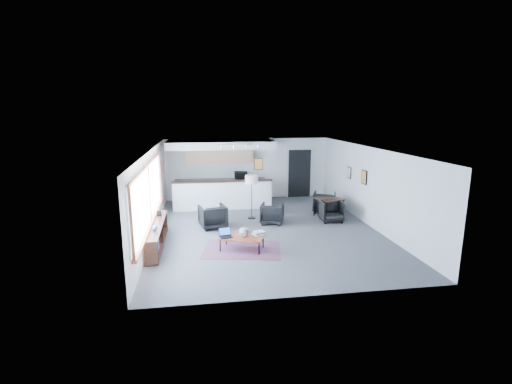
{
  "coord_description": "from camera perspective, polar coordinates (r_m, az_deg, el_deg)",
  "views": [
    {
      "loc": [
        -2.04,
        -11.29,
        3.75
      ],
      "look_at": [
        -0.25,
        0.4,
        1.16
      ],
      "focal_mm": 26.0,
      "sensor_mm": 36.0,
      "label": 1
    }
  ],
  "objects": [
    {
      "name": "armchair_left",
      "position": [
        12.2,
        -6.69,
        -3.58
      ],
      "size": [
        0.96,
        0.92,
        0.83
      ],
      "primitive_type": "imported",
      "rotation": [
        0.0,
        0.0,
        3.37
      ],
      "color": "black",
      "rests_on": "floor"
    },
    {
      "name": "coaster",
      "position": [
        10.08,
        -1.42,
        -7.14
      ],
      "size": [
        0.1,
        0.1,
        0.01
      ],
      "rotation": [
        0.0,
        0.0,
        0.03
      ],
      "color": "#E5590C",
      "rests_on": "coffee_table"
    },
    {
      "name": "dining_chair_near",
      "position": [
        13.08,
        11.54,
        -3.04
      ],
      "size": [
        0.68,
        0.64,
        0.67
      ],
      "primitive_type": "imported",
      "rotation": [
        0.0,
        0.0,
        -0.05
      ],
      "color": "black",
      "rests_on": "floor"
    },
    {
      "name": "doorway",
      "position": [
        16.52,
        6.66,
        2.95
      ],
      "size": [
        1.1,
        0.12,
        2.15
      ],
      "color": "black",
      "rests_on": "room"
    },
    {
      "name": "kilim_rug",
      "position": [
        10.37,
        -2.15,
        -8.83
      ],
      "size": [
        2.34,
        1.8,
        0.01
      ],
      "rotation": [
        0.0,
        0.0,
        -0.19
      ],
      "color": "#542D42",
      "rests_on": "floor"
    },
    {
      "name": "dining_chair_far",
      "position": [
        14.23,
        10.47,
        -1.65
      ],
      "size": [
        0.89,
        0.86,
        0.71
      ],
      "primitive_type": "imported",
      "rotation": [
        0.0,
        0.0,
        2.75
      ],
      "color": "black",
      "rests_on": "floor"
    },
    {
      "name": "ceramic_pot",
      "position": [
        10.16,
        -1.84,
        -6.18
      ],
      "size": [
        0.28,
        0.28,
        0.28
      ],
      "rotation": [
        0.0,
        0.0,
        0.4
      ],
      "color": "gray",
      "rests_on": "coffee_table"
    },
    {
      "name": "coffee_table",
      "position": [
        10.25,
        -2.17,
        -7.01
      ],
      "size": [
        1.32,
        1.02,
        0.38
      ],
      "rotation": [
        0.0,
        0.0,
        -0.38
      ],
      "color": "maroon",
      "rests_on": "floor"
    },
    {
      "name": "armchair_right",
      "position": [
        12.61,
        2.5,
        -3.17
      ],
      "size": [
        0.92,
        0.89,
        0.75
      ],
      "primitive_type": "imported",
      "rotation": [
        0.0,
        0.0,
        2.8
      ],
      "color": "black",
      "rests_on": "floor"
    },
    {
      "name": "book_stack",
      "position": [
        10.37,
        0.49,
        -6.31
      ],
      "size": [
        0.4,
        0.36,
        0.1
      ],
      "rotation": [
        0.0,
        0.0,
        0.32
      ],
      "color": "silver",
      "rests_on": "coffee_table"
    },
    {
      "name": "floor_lamp",
      "position": [
        12.96,
        -0.69,
        1.71
      ],
      "size": [
        0.48,
        0.48,
        1.56
      ],
      "rotation": [
        0.0,
        0.0,
        -0.06
      ],
      "color": "black",
      "rests_on": "floor"
    },
    {
      "name": "window",
      "position": [
        10.73,
        -16.11,
        -0.48
      ],
      "size": [
        0.1,
        5.95,
        1.66
      ],
      "color": "#8CBFFF",
      "rests_on": "room"
    },
    {
      "name": "wall_art_upper",
      "position": [
        14.29,
        14.12,
        2.92
      ],
      "size": [
        0.03,
        0.34,
        0.44
      ],
      "color": "black",
      "rests_on": "room"
    },
    {
      "name": "dining_table",
      "position": [
        13.53,
        11.15,
        -1.2
      ],
      "size": [
        1.04,
        1.04,
        0.7
      ],
      "rotation": [
        0.0,
        0.0,
        0.31
      ],
      "color": "#331A12",
      "rests_on": "floor"
    },
    {
      "name": "track_light",
      "position": [
        13.62,
        -2.58,
        7.19
      ],
      "size": [
        1.6,
        0.07,
        0.15
      ],
      "color": "silver",
      "rests_on": "room"
    },
    {
      "name": "microwave",
      "position": [
        15.76,
        -2.36,
        2.71
      ],
      "size": [
        0.55,
        0.32,
        0.37
      ],
      "primitive_type": "imported",
      "rotation": [
        0.0,
        0.0,
        -0.05
      ],
      "color": "black",
      "rests_on": "kitchenette"
    },
    {
      "name": "wall_art_lower",
      "position": [
        13.11,
        16.3,
        2.19
      ],
      "size": [
        0.03,
        0.38,
        0.48
      ],
      "color": "black",
      "rests_on": "room"
    },
    {
      "name": "laptop",
      "position": [
        10.24,
        -4.73,
        -6.48
      ],
      "size": [
        0.38,
        0.33,
        0.24
      ],
      "rotation": [
        0.0,
        0.0,
        0.2
      ],
      "color": "black",
      "rests_on": "coffee_table"
    },
    {
      "name": "console",
      "position": [
        10.87,
        -15.0,
        -6.44
      ],
      "size": [
        0.35,
        3.0,
        0.8
      ],
      "color": "#331A12",
      "rests_on": "floor"
    },
    {
      "name": "room",
      "position": [
        11.73,
        1.51,
        0.29
      ],
      "size": [
        7.02,
        9.02,
        2.62
      ],
      "color": "#49494C",
      "rests_on": "ground"
    },
    {
      "name": "kitchenette",
      "position": [
        15.21,
        -5.43,
        3.33
      ],
      "size": [
        4.2,
        1.96,
        2.6
      ],
      "color": "white",
      "rests_on": "floor"
    }
  ]
}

